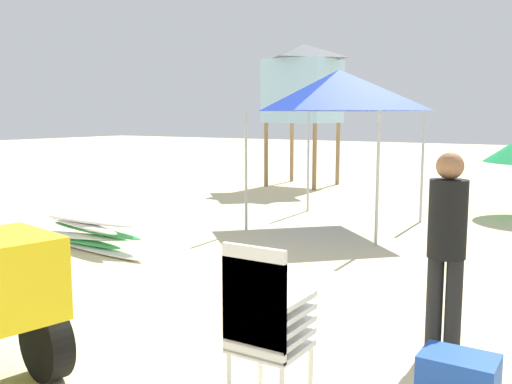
{
  "coord_description": "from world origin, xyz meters",
  "views": [
    {
      "loc": [
        3.91,
        -3.49,
        2.04
      ],
      "look_at": [
        0.37,
        2.16,
        1.15
      ],
      "focal_mm": 40.02,
      "sensor_mm": 36.0,
      "label": 1
    }
  ],
  "objects_px": {
    "lifeguard_near_center": "(447,239)",
    "lifeguard_tower": "(303,83)",
    "stacked_plastic_chairs": "(263,315)",
    "surfboard_pile": "(85,233)",
    "popup_canopy": "(339,91)"
  },
  "relations": [
    {
      "from": "lifeguard_tower",
      "to": "surfboard_pile",
      "type": "bearing_deg",
      "value": -84.43
    },
    {
      "from": "stacked_plastic_chairs",
      "to": "surfboard_pile",
      "type": "height_order",
      "value": "stacked_plastic_chairs"
    },
    {
      "from": "stacked_plastic_chairs",
      "to": "lifeguard_near_center",
      "type": "distance_m",
      "value": 1.89
    },
    {
      "from": "surfboard_pile",
      "to": "lifeguard_tower",
      "type": "bearing_deg",
      "value": 95.57
    },
    {
      "from": "popup_canopy",
      "to": "lifeguard_tower",
      "type": "xyz_separation_m",
      "value": [
        -3.44,
        5.24,
        0.48
      ]
    },
    {
      "from": "surfboard_pile",
      "to": "lifeguard_near_center",
      "type": "xyz_separation_m",
      "value": [
        5.72,
        -1.07,
        0.77
      ]
    },
    {
      "from": "lifeguard_near_center",
      "to": "lifeguard_tower",
      "type": "relative_size",
      "value": 0.43
    },
    {
      "from": "popup_canopy",
      "to": "stacked_plastic_chairs",
      "type": "bearing_deg",
      "value": -70.1
    },
    {
      "from": "surfboard_pile",
      "to": "popup_canopy",
      "type": "height_order",
      "value": "popup_canopy"
    },
    {
      "from": "surfboard_pile",
      "to": "lifeguard_near_center",
      "type": "height_order",
      "value": "lifeguard_near_center"
    },
    {
      "from": "stacked_plastic_chairs",
      "to": "lifeguard_near_center",
      "type": "height_order",
      "value": "lifeguard_near_center"
    },
    {
      "from": "lifeguard_near_center",
      "to": "popup_canopy",
      "type": "distance_m",
      "value": 5.95
    },
    {
      "from": "lifeguard_near_center",
      "to": "lifeguard_tower",
      "type": "distance_m",
      "value": 12.19
    },
    {
      "from": "stacked_plastic_chairs",
      "to": "lifeguard_tower",
      "type": "height_order",
      "value": "lifeguard_tower"
    },
    {
      "from": "stacked_plastic_chairs",
      "to": "lifeguard_tower",
      "type": "xyz_separation_m",
      "value": [
        -5.8,
        11.75,
        2.28
      ]
    }
  ]
}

